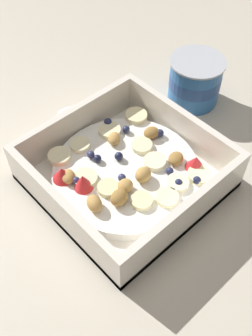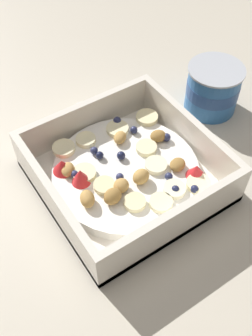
{
  "view_description": "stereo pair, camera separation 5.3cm",
  "coord_description": "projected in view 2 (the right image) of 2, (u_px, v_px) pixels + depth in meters",
  "views": [
    {
      "loc": [
        0.23,
        -0.23,
        0.44
      ],
      "look_at": [
        -0.02,
        -0.01,
        0.03
      ],
      "focal_mm": 43.1,
      "sensor_mm": 36.0,
      "label": 1
    },
    {
      "loc": [
        0.26,
        -0.19,
        0.44
      ],
      "look_at": [
        -0.02,
        -0.01,
        0.03
      ],
      "focal_mm": 43.1,
      "sensor_mm": 36.0,
      "label": 2
    }
  ],
  "objects": [
    {
      "name": "spoon",
      "position": [
        104.0,
        105.0,
        0.65
      ],
      "size": [
        0.11,
        0.16,
        0.01
      ],
      "color": "silver",
      "rests_on": "ground"
    },
    {
      "name": "ground_plane",
      "position": [
        137.0,
        189.0,
        0.55
      ],
      "size": [
        2.4,
        2.4,
        0.0
      ],
      "primitive_type": "plane",
      "color": "beige"
    },
    {
      "name": "fruit_bowl",
      "position": [
        126.0,
        173.0,
        0.54
      ],
      "size": [
        0.22,
        0.22,
        0.07
      ],
      "color": "white",
      "rests_on": "ground"
    },
    {
      "name": "yogurt_cup",
      "position": [
        213.0,
        88.0,
        0.62
      ],
      "size": [
        0.09,
        0.09,
        0.08
      ],
      "color": "#3370B7",
      "rests_on": "ground"
    }
  ]
}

